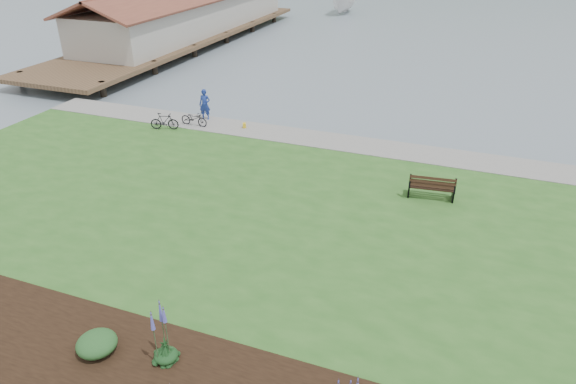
% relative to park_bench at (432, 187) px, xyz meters
% --- Properties ---
extents(ground, '(600.00, 600.00, 0.00)m').
position_rel_park_bench_xyz_m(ground, '(-5.63, -2.45, -0.95)').
color(ground, slate).
rests_on(ground, ground).
extents(lawn, '(34.00, 20.00, 0.40)m').
position_rel_park_bench_xyz_m(lawn, '(-5.63, -4.45, -0.75)').
color(lawn, '#2B5E21').
rests_on(lawn, ground).
extents(shoreline_path, '(34.00, 2.20, 0.03)m').
position_rel_park_bench_xyz_m(shoreline_path, '(-5.63, 4.45, -0.54)').
color(shoreline_path, gray).
rests_on(shoreline_path, lawn).
extents(pier_pavilion, '(8.00, 36.00, 5.40)m').
position_rel_park_bench_xyz_m(pier_pavilion, '(-25.63, 25.08, 1.69)').
color(pier_pavilion, '#4C3826').
rests_on(pier_pavilion, ground).
extents(park_bench, '(1.86, 0.92, 1.11)m').
position_rel_park_bench_xyz_m(park_bench, '(0.00, 0.00, 0.00)').
color(park_bench, black).
rests_on(park_bench, lawn).
extents(person, '(0.83, 0.65, 2.03)m').
position_rel_park_bench_xyz_m(person, '(-13.04, 5.05, 0.46)').
color(person, navy).
rests_on(person, lawn).
extents(bicycle_a, '(0.63, 1.62, 0.84)m').
position_rel_park_bench_xyz_m(bicycle_a, '(-13.13, 3.93, -0.13)').
color(bicycle_a, black).
rests_on(bicycle_a, lawn).
extents(bicycle_b, '(0.89, 1.58, 0.91)m').
position_rel_park_bench_xyz_m(bicycle_b, '(-14.33, 2.89, -0.09)').
color(bicycle_b, black).
rests_on(bicycle_b, lawn).
extents(sailboat, '(11.02, 11.21, 28.60)m').
position_rel_park_bench_xyz_m(sailboat, '(-16.36, 46.53, -0.95)').
color(sailboat, silver).
rests_on(sailboat, ground).
extents(pannier, '(0.25, 0.30, 0.27)m').
position_rel_park_bench_xyz_m(pannier, '(-10.42, 4.59, -0.42)').
color(pannier, yellow).
rests_on(pannier, lawn).
extents(echium_4, '(0.62, 0.62, 2.22)m').
position_rel_park_bench_xyz_m(echium_4, '(-5.20, -11.23, 0.33)').
color(echium_4, '#133618').
rests_on(echium_4, garden_bed).
extents(shrub_0, '(1.05, 1.05, 0.52)m').
position_rel_park_bench_xyz_m(shrub_0, '(-7.03, -11.60, -0.25)').
color(shrub_0, '#1E4C21').
rests_on(shrub_0, garden_bed).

